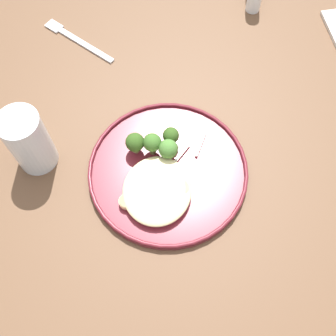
{
  "coord_description": "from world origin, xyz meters",
  "views": [
    {
      "loc": [
        -0.36,
        0.01,
        1.42
      ],
      "look_at": [
        -0.04,
        0.04,
        0.76
      ],
      "focal_mm": 43.79,
      "sensor_mm": 36.0,
      "label": 1
    }
  ],
  "objects_px": {
    "seared_scallop_half_hidden": "(181,189)",
    "seared_scallop_center_golden": "(150,178)",
    "seared_scallop_large_seared": "(170,186)",
    "broccoli_floret_near_rim": "(152,143)",
    "water_glass": "(30,144)",
    "seared_scallop_tiny_bay": "(127,202)",
    "dinner_plate": "(168,171)",
    "broccoli_floret_rear_charred": "(171,136)",
    "broccoli_floret_left_leaning": "(135,144)",
    "dinner_fork": "(77,40)",
    "broccoli_floret_right_tilted": "(168,150)",
    "seared_scallop_on_noodles": "(155,190)"
  },
  "relations": [
    {
      "from": "seared_scallop_half_hidden",
      "to": "seared_scallop_center_golden",
      "type": "height_order",
      "value": "seared_scallop_half_hidden"
    },
    {
      "from": "seared_scallop_large_seared",
      "to": "broccoli_floret_near_rim",
      "type": "xyz_separation_m",
      "value": [
        0.07,
        0.04,
        0.02
      ]
    },
    {
      "from": "water_glass",
      "to": "seared_scallop_tiny_bay",
      "type": "bearing_deg",
      "value": -113.32
    },
    {
      "from": "dinner_plate",
      "to": "seared_scallop_tiny_bay",
      "type": "relative_size",
      "value": 10.72
    },
    {
      "from": "seared_scallop_large_seared",
      "to": "seared_scallop_center_golden",
      "type": "bearing_deg",
      "value": 69.71
    },
    {
      "from": "broccoli_floret_rear_charred",
      "to": "broccoli_floret_left_leaning",
      "type": "relative_size",
      "value": 0.97
    },
    {
      "from": "broccoli_floret_rear_charred",
      "to": "dinner_fork",
      "type": "relative_size",
      "value": 0.27
    },
    {
      "from": "broccoli_floret_left_leaning",
      "to": "broccoli_floret_right_tilted",
      "type": "xyz_separation_m",
      "value": [
        -0.01,
        -0.06,
        0.0
      ]
    },
    {
      "from": "dinner_fork",
      "to": "broccoli_floret_right_tilted",
      "type": "bearing_deg",
      "value": -139.97
    },
    {
      "from": "dinner_fork",
      "to": "seared_scallop_half_hidden",
      "type": "bearing_deg",
      "value": -142.62
    },
    {
      "from": "dinner_fork",
      "to": "seared_scallop_large_seared",
      "type": "bearing_deg",
      "value": -144.69
    },
    {
      "from": "seared_scallop_tiny_bay",
      "to": "seared_scallop_large_seared",
      "type": "distance_m",
      "value": 0.08
    },
    {
      "from": "seared_scallop_large_seared",
      "to": "broccoli_floret_right_tilted",
      "type": "bearing_deg",
      "value": 8.02
    },
    {
      "from": "dinner_plate",
      "to": "dinner_fork",
      "type": "height_order",
      "value": "dinner_plate"
    },
    {
      "from": "seared_scallop_large_seared",
      "to": "broccoli_floret_rear_charred",
      "type": "height_order",
      "value": "broccoli_floret_rear_charred"
    },
    {
      "from": "broccoli_floret_rear_charred",
      "to": "seared_scallop_on_noodles",
      "type": "bearing_deg",
      "value": 170.3
    },
    {
      "from": "broccoli_floret_near_rim",
      "to": "broccoli_floret_left_leaning",
      "type": "relative_size",
      "value": 1.09
    },
    {
      "from": "dinner_fork",
      "to": "water_glass",
      "type": "bearing_deg",
      "value": 177.46
    },
    {
      "from": "seared_scallop_half_hidden",
      "to": "broccoli_floret_near_rim",
      "type": "distance_m",
      "value": 0.1
    },
    {
      "from": "dinner_fork",
      "to": "seared_scallop_center_golden",
      "type": "bearing_deg",
      "value": -148.0
    },
    {
      "from": "seared_scallop_center_golden",
      "to": "dinner_fork",
      "type": "bearing_deg",
      "value": 32.0
    },
    {
      "from": "seared_scallop_half_hidden",
      "to": "dinner_fork",
      "type": "distance_m",
      "value": 0.42
    },
    {
      "from": "seared_scallop_tiny_bay",
      "to": "seared_scallop_center_golden",
      "type": "bearing_deg",
      "value": -35.93
    },
    {
      "from": "dinner_plate",
      "to": "dinner_fork",
      "type": "distance_m",
      "value": 0.38
    },
    {
      "from": "seared_scallop_half_hidden",
      "to": "broccoli_floret_right_tilted",
      "type": "relative_size",
      "value": 0.58
    },
    {
      "from": "seared_scallop_large_seared",
      "to": "broccoli_floret_right_tilted",
      "type": "relative_size",
      "value": 0.64
    },
    {
      "from": "dinner_plate",
      "to": "dinner_fork",
      "type": "relative_size",
      "value": 1.71
    },
    {
      "from": "broccoli_floret_right_tilted",
      "to": "dinner_fork",
      "type": "xyz_separation_m",
      "value": [
        0.27,
        0.23,
        -0.04
      ]
    },
    {
      "from": "seared_scallop_on_noodles",
      "to": "broccoli_floret_right_tilted",
      "type": "bearing_deg",
      "value": -12.03
    },
    {
      "from": "dinner_plate",
      "to": "water_glass",
      "type": "height_order",
      "value": "water_glass"
    },
    {
      "from": "seared_scallop_half_hidden",
      "to": "broccoli_floret_rear_charred",
      "type": "height_order",
      "value": "broccoli_floret_rear_charred"
    },
    {
      "from": "seared_scallop_on_noodles",
      "to": "seared_scallop_tiny_bay",
      "type": "relative_size",
      "value": 0.98
    },
    {
      "from": "seared_scallop_tiny_bay",
      "to": "dinner_fork",
      "type": "relative_size",
      "value": 0.16
    },
    {
      "from": "dinner_plate",
      "to": "broccoli_floret_rear_charred",
      "type": "distance_m",
      "value": 0.06
    },
    {
      "from": "broccoli_floret_left_leaning",
      "to": "water_glass",
      "type": "relative_size",
      "value": 0.37
    },
    {
      "from": "broccoli_floret_right_tilted",
      "to": "seared_scallop_tiny_bay",
      "type": "bearing_deg",
      "value": 147.47
    },
    {
      "from": "seared_scallop_tiny_bay",
      "to": "seared_scallop_half_hidden",
      "type": "distance_m",
      "value": 0.1
    },
    {
      "from": "seared_scallop_tiny_bay",
      "to": "dinner_fork",
      "type": "height_order",
      "value": "seared_scallop_tiny_bay"
    },
    {
      "from": "seared_scallop_center_golden",
      "to": "seared_scallop_half_hidden",
      "type": "bearing_deg",
      "value": -105.87
    },
    {
      "from": "broccoli_floret_rear_charred",
      "to": "water_glass",
      "type": "bearing_deg",
      "value": 101.72
    },
    {
      "from": "seared_scallop_on_noodles",
      "to": "broccoli_floret_near_rim",
      "type": "bearing_deg",
      "value": 10.18
    },
    {
      "from": "dinner_plate",
      "to": "seared_scallop_center_golden",
      "type": "height_order",
      "value": "seared_scallop_center_golden"
    },
    {
      "from": "seared_scallop_large_seared",
      "to": "seared_scallop_tiny_bay",
      "type": "bearing_deg",
      "value": 116.18
    },
    {
      "from": "seared_scallop_tiny_bay",
      "to": "water_glass",
      "type": "relative_size",
      "value": 0.21
    },
    {
      "from": "seared_scallop_tiny_bay",
      "to": "broccoli_floret_right_tilted",
      "type": "bearing_deg",
      "value": -32.53
    },
    {
      "from": "seared_scallop_on_noodles",
      "to": "dinner_fork",
      "type": "distance_m",
      "value": 0.4
    },
    {
      "from": "seared_scallop_tiny_bay",
      "to": "broccoli_floret_near_rim",
      "type": "relative_size",
      "value": 0.52
    },
    {
      "from": "seared_scallop_center_golden",
      "to": "broccoli_floret_left_leaning",
      "type": "bearing_deg",
      "value": 31.43
    },
    {
      "from": "broccoli_floret_right_tilted",
      "to": "dinner_plate",
      "type": "bearing_deg",
      "value": -175.21
    },
    {
      "from": "seared_scallop_large_seared",
      "to": "seared_scallop_half_hidden",
      "type": "height_order",
      "value": "seared_scallop_half_hidden"
    }
  ]
}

